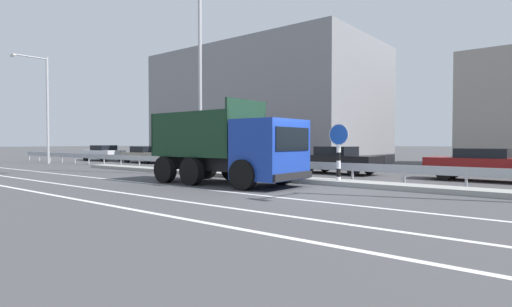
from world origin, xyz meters
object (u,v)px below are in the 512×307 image
object	(u,v)px
median_road_sign	(339,152)
parked_car_0	(103,153)
dump_truck	(240,153)
parked_car_4	(338,160)
parked_car_1	(146,154)
parked_car_5	(485,164)
parked_car_3	(257,156)
street_lamp_0	(45,104)
parked_car_2	(198,156)
street_lamp_1	(197,57)

from	to	relation	value
median_road_sign	parked_car_0	world-z (taller)	median_road_sign
dump_truck	parked_car_4	distance (m)	7.31
parked_car_1	parked_car_4	distance (m)	16.83
dump_truck	parked_car_5	size ratio (longest dim) A/B	1.39
parked_car_3	median_road_sign	bearing A→B (deg)	-117.25
median_road_sign	street_lamp_0	distance (m)	24.44
median_road_sign	parked_car_4	xyz separation A→B (m)	(-2.54, 4.85, -0.53)
dump_truck	parked_car_4	xyz separation A→B (m)	(0.29, 7.28, -0.51)
parked_car_0	parked_car_2	xyz separation A→B (m)	(11.94, 0.08, 0.00)
median_road_sign	parked_car_2	world-z (taller)	median_road_sign
street_lamp_1	parked_car_4	bearing A→B (deg)	46.22
street_lamp_0	parked_car_2	size ratio (longest dim) A/B	1.90
parked_car_2	street_lamp_0	bearing A→B (deg)	117.67
parked_car_0	parked_car_1	distance (m)	5.77
street_lamp_0	parked_car_3	bearing A→B (deg)	18.07
parked_car_0	parked_car_1	world-z (taller)	parked_car_0
parked_car_5	street_lamp_1	bearing A→B (deg)	-64.58
dump_truck	parked_car_2	size ratio (longest dim) A/B	1.51
parked_car_0	parked_car_3	world-z (taller)	parked_car_3
parked_car_4	street_lamp_0	bearing A→B (deg)	-71.76
parked_car_5	parked_car_4	bearing A→B (deg)	-87.47
median_road_sign	street_lamp_1	bearing A→B (deg)	-177.58
parked_car_1	parked_car_2	world-z (taller)	parked_car_2
parked_car_0	parked_car_5	xyz separation A→B (m)	(29.21, 0.22, 0.01)
street_lamp_1	parked_car_1	size ratio (longest dim) A/B	2.34
median_road_sign	parked_car_2	distance (m)	14.09
parked_car_1	parked_car_3	size ratio (longest dim) A/B	1.10
median_road_sign	parked_car_4	bearing A→B (deg)	117.62
median_road_sign	parked_car_0	size ratio (longest dim) A/B	0.57
parked_car_4	dump_truck	bearing A→B (deg)	2.50
median_road_sign	street_lamp_0	world-z (taller)	street_lamp_0
dump_truck	parked_car_1	size ratio (longest dim) A/B	1.44
parked_car_3	parked_car_5	size ratio (longest dim) A/B	0.88
parked_car_0	median_road_sign	bearing A→B (deg)	-105.14
parked_car_1	dump_truck	bearing A→B (deg)	67.12
street_lamp_0	parked_car_1	size ratio (longest dim) A/B	1.80
median_road_sign	parked_car_1	distance (m)	20.07
dump_truck	street_lamp_1	size ratio (longest dim) A/B	0.61
street_lamp_1	parked_car_3	size ratio (longest dim) A/B	2.58
parked_car_3	parked_car_4	size ratio (longest dim) A/B	0.92
street_lamp_0	parked_car_3	xyz separation A→B (m)	(16.26, 5.30, -3.75)
street_lamp_1	parked_car_2	distance (m)	9.28
parked_car_2	parked_car_3	xyz separation A→B (m)	(5.22, -0.01, 0.07)
parked_car_4	parked_car_5	xyz separation A→B (m)	(6.63, 0.25, -0.01)
parked_car_1	parked_car_4	bearing A→B (deg)	90.68
street_lamp_1	parked_car_1	xyz separation A→B (m)	(-11.88, 5.55, -5.11)
dump_truck	parked_car_5	world-z (taller)	dump_truck
street_lamp_0	parked_car_1	distance (m)	8.35
dump_truck	parked_car_1	distance (m)	18.24
street_lamp_0	parked_car_1	xyz separation A→B (m)	(4.85, 5.59, -3.85)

